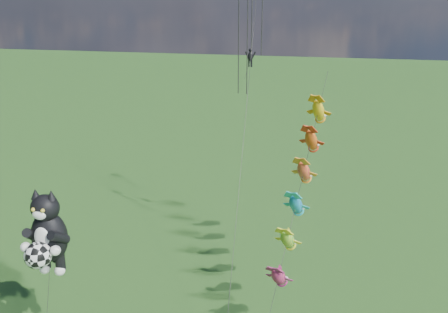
# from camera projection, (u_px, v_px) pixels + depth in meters

# --- Properties ---
(cat_kite_rig) EXTENTS (2.59, 4.20, 10.87)m
(cat_kite_rig) POSITION_uv_depth(u_px,v_px,m) (46.00, 235.00, 30.16)
(cat_kite_rig) COLOR brown
(cat_kite_rig) RESTS_ON ground
(fish_windsock_rig) EXTENTS (3.42, 15.67, 16.16)m
(fish_windsock_rig) POSITION_uv_depth(u_px,v_px,m) (300.00, 188.00, 34.36)
(fish_windsock_rig) COLOR brown
(fish_windsock_rig) RESTS_ON ground
(parafoil_rig) EXTENTS (2.07, 17.54, 26.44)m
(parafoil_rig) POSITION_uv_depth(u_px,v_px,m) (251.00, 31.00, 38.21)
(parafoil_rig) COLOR brown
(parafoil_rig) RESTS_ON ground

